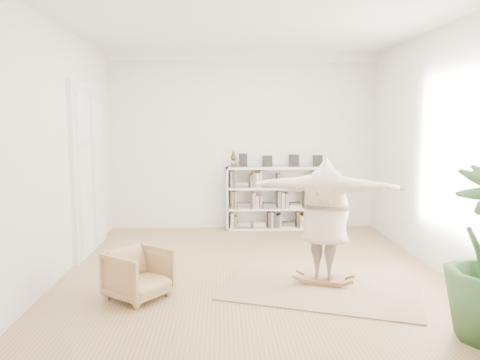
# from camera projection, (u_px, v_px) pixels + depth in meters

# --- Properties ---
(floor) EXTENTS (6.00, 6.00, 0.00)m
(floor) POSITION_uv_depth(u_px,v_px,m) (252.00, 272.00, 6.95)
(floor) COLOR #8D6748
(floor) RESTS_ON ground
(room_shell) EXTENTS (6.00, 6.00, 6.00)m
(room_shell) POSITION_uv_depth(u_px,v_px,m) (243.00, 58.00, 9.44)
(room_shell) COLOR silver
(room_shell) RESTS_ON floor
(doors) EXTENTS (0.09, 1.78, 2.92)m
(doors) POSITION_uv_depth(u_px,v_px,m) (89.00, 170.00, 7.96)
(doors) COLOR white
(doors) RESTS_ON floor
(bookshelf) EXTENTS (2.20, 0.35, 1.64)m
(bookshelf) POSITION_uv_depth(u_px,v_px,m) (279.00, 199.00, 9.69)
(bookshelf) COLOR silver
(bookshelf) RESTS_ON floor
(armchair) EXTENTS (0.95, 0.94, 0.62)m
(armchair) POSITION_uv_depth(u_px,v_px,m) (138.00, 274.00, 5.86)
(armchair) COLOR tan
(armchair) RESTS_ON floor
(rug) EXTENTS (3.03, 2.73, 0.02)m
(rug) POSITION_uv_depth(u_px,v_px,m) (324.00, 284.00, 6.39)
(rug) COLOR tan
(rug) RESTS_ON floor
(rocker_board) EXTENTS (0.64, 0.50, 0.12)m
(rocker_board) POSITION_uv_depth(u_px,v_px,m) (324.00, 279.00, 6.39)
(rocker_board) COLOR brown
(rocker_board) RESTS_ON rug
(person) EXTENTS (2.08, 1.20, 1.64)m
(person) POSITION_uv_depth(u_px,v_px,m) (325.00, 216.00, 6.28)
(person) COLOR #CBB098
(person) RESTS_ON rocker_board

